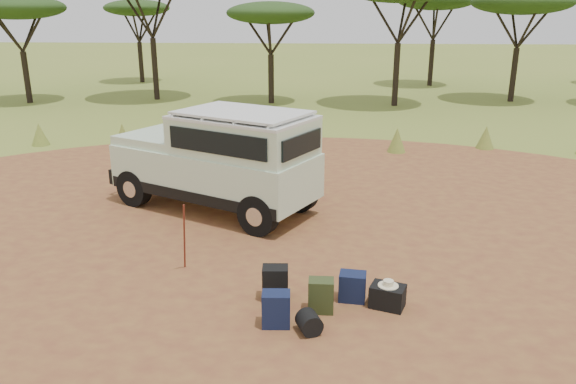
# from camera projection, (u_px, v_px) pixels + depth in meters

# --- Properties ---
(ground) EXTENTS (140.00, 140.00, 0.00)m
(ground) POSITION_uv_depth(u_px,v_px,m) (286.00, 258.00, 10.43)
(ground) COLOR olive
(ground) RESTS_ON ground
(dirt_clearing) EXTENTS (23.00, 23.00, 0.01)m
(dirt_clearing) POSITION_uv_depth(u_px,v_px,m) (286.00, 258.00, 10.43)
(dirt_clearing) COLOR brown
(dirt_clearing) RESTS_ON ground
(grass_fringe) EXTENTS (36.60, 1.60, 0.90)m
(grass_fringe) POSITION_uv_depth(u_px,v_px,m) (308.00, 137.00, 18.52)
(grass_fringe) COLOR olive
(grass_fringe) RESTS_ON ground
(acacia_treeline) EXTENTS (46.70, 13.20, 6.26)m
(acacia_treeline) POSITION_uv_depth(u_px,v_px,m) (329.00, 0.00, 27.67)
(acacia_treeline) COLOR black
(acacia_treeline) RESTS_ON ground
(safari_vehicle) EXTENTS (5.11, 3.88, 2.35)m
(safari_vehicle) POSITION_uv_depth(u_px,v_px,m) (220.00, 162.00, 12.64)
(safari_vehicle) COLOR beige
(safari_vehicle) RESTS_ON ground
(walking_staff) EXTENTS (0.17, 0.33, 1.30)m
(walking_staff) POSITION_uv_depth(u_px,v_px,m) (184.00, 237.00, 9.73)
(walking_staff) COLOR maroon
(walking_staff) RESTS_ON ground
(backpack_black) EXTENTS (0.42, 0.32, 0.55)m
(backpack_black) POSITION_uv_depth(u_px,v_px,m) (275.00, 283.00, 8.89)
(backpack_black) COLOR black
(backpack_black) RESTS_ON ground
(backpack_navy) EXTENTS (0.42, 0.31, 0.53)m
(backpack_navy) POSITION_uv_depth(u_px,v_px,m) (276.00, 309.00, 8.13)
(backpack_navy) COLOR #13223D
(backpack_navy) RESTS_ON ground
(backpack_olive) EXTENTS (0.38, 0.28, 0.53)m
(backpack_olive) POSITION_uv_depth(u_px,v_px,m) (321.00, 296.00, 8.52)
(backpack_olive) COLOR #2E3D1C
(backpack_olive) RESTS_ON ground
(duffel_navy) EXTENTS (0.45, 0.36, 0.47)m
(duffel_navy) POSITION_uv_depth(u_px,v_px,m) (352.00, 287.00, 8.87)
(duffel_navy) COLOR #13223D
(duffel_navy) RESTS_ON ground
(hard_case) EXTENTS (0.61, 0.52, 0.36)m
(hard_case) POSITION_uv_depth(u_px,v_px,m) (387.00, 296.00, 8.67)
(hard_case) COLOR black
(hard_case) RESTS_ON ground
(stuff_sack) EXTENTS (0.42, 0.42, 0.32)m
(stuff_sack) POSITION_uv_depth(u_px,v_px,m) (309.00, 323.00, 7.98)
(stuff_sack) COLOR black
(stuff_sack) RESTS_ON ground
(safari_hat) EXTENTS (0.32, 0.32, 0.09)m
(safari_hat) POSITION_uv_depth(u_px,v_px,m) (388.00, 284.00, 8.61)
(safari_hat) COLOR beige
(safari_hat) RESTS_ON hard_case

